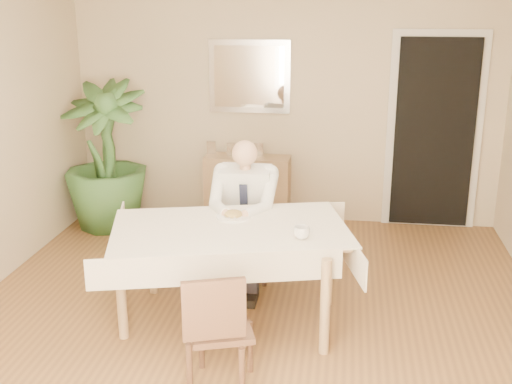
# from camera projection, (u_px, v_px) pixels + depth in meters

# --- Properties ---
(room) EXTENTS (5.00, 5.02, 2.60)m
(room) POSITION_uv_depth(u_px,v_px,m) (249.00, 158.00, 4.40)
(room) COLOR brown
(room) RESTS_ON ground
(window) EXTENTS (1.34, 0.04, 1.44)m
(window) POSITION_uv_depth(u_px,v_px,m) (128.00, 302.00, 2.01)
(window) COLOR beige
(window) RESTS_ON room
(doorway) EXTENTS (0.96, 0.07, 2.10)m
(doorway) POSITION_uv_depth(u_px,v_px,m) (434.00, 134.00, 6.60)
(doorway) COLOR beige
(doorway) RESTS_ON ground
(mirror) EXTENTS (0.86, 0.04, 0.76)m
(mirror) POSITION_uv_depth(u_px,v_px,m) (249.00, 77.00, 6.71)
(mirror) COLOR silver
(mirror) RESTS_ON room
(dining_table) EXTENTS (1.97, 1.45, 0.75)m
(dining_table) POSITION_uv_depth(u_px,v_px,m) (230.00, 238.00, 4.69)
(dining_table) COLOR #967749
(dining_table) RESTS_ON ground
(chair_far) EXTENTS (0.42, 0.42, 0.86)m
(chair_far) POSITION_uv_depth(u_px,v_px,m) (249.00, 222.00, 5.58)
(chair_far) COLOR #3D2617
(chair_far) RESTS_ON ground
(chair_near) EXTENTS (0.48, 0.49, 0.80)m
(chair_near) POSITION_uv_depth(u_px,v_px,m) (218.00, 327.00, 3.89)
(chair_near) COLOR #3D2617
(chair_near) RESTS_ON ground
(seated_man) EXTENTS (0.48, 0.72, 1.24)m
(seated_man) POSITION_uv_depth(u_px,v_px,m) (243.00, 209.00, 5.25)
(seated_man) COLOR white
(seated_man) RESTS_ON ground
(plate) EXTENTS (0.26, 0.26, 0.02)m
(plate) POSITION_uv_depth(u_px,v_px,m) (234.00, 217.00, 4.86)
(plate) COLOR white
(plate) RESTS_ON dining_table
(food) EXTENTS (0.14, 0.14, 0.06)m
(food) POSITION_uv_depth(u_px,v_px,m) (234.00, 214.00, 4.86)
(food) COLOR olive
(food) RESTS_ON dining_table
(knife) EXTENTS (0.01, 0.13, 0.01)m
(knife) POSITION_uv_depth(u_px,v_px,m) (237.00, 217.00, 4.80)
(knife) COLOR silver
(knife) RESTS_ON dining_table
(fork) EXTENTS (0.01, 0.13, 0.01)m
(fork) POSITION_uv_depth(u_px,v_px,m) (227.00, 217.00, 4.81)
(fork) COLOR silver
(fork) RESTS_ON dining_table
(coffee_mug) EXTENTS (0.13, 0.13, 0.09)m
(coffee_mug) POSITION_uv_depth(u_px,v_px,m) (302.00, 233.00, 4.44)
(coffee_mug) COLOR white
(coffee_mug) RESTS_ON dining_table
(sideboard) EXTENTS (0.91, 0.33, 0.72)m
(sideboard) POSITION_uv_depth(u_px,v_px,m) (248.00, 189.00, 6.92)
(sideboard) COLOR #967749
(sideboard) RESTS_ON ground
(photo_frame_left) EXTENTS (0.10, 0.02, 0.14)m
(photo_frame_left) POSITION_uv_depth(u_px,v_px,m) (211.00, 147.00, 6.91)
(photo_frame_left) COLOR silver
(photo_frame_left) RESTS_ON sideboard
(photo_frame_center) EXTENTS (0.10, 0.02, 0.14)m
(photo_frame_center) POSITION_uv_depth(u_px,v_px,m) (232.00, 149.00, 6.82)
(photo_frame_center) COLOR silver
(photo_frame_center) RESTS_ON sideboard
(photo_frame_right) EXTENTS (0.10, 0.02, 0.14)m
(photo_frame_right) POSITION_uv_depth(u_px,v_px,m) (259.00, 149.00, 6.83)
(photo_frame_right) COLOR silver
(photo_frame_right) RESTS_ON sideboard
(potted_palm) EXTENTS (0.90, 0.90, 1.54)m
(potted_palm) POSITION_uv_depth(u_px,v_px,m) (106.00, 156.00, 6.64)
(potted_palm) COLOR #305826
(potted_palm) RESTS_ON ground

